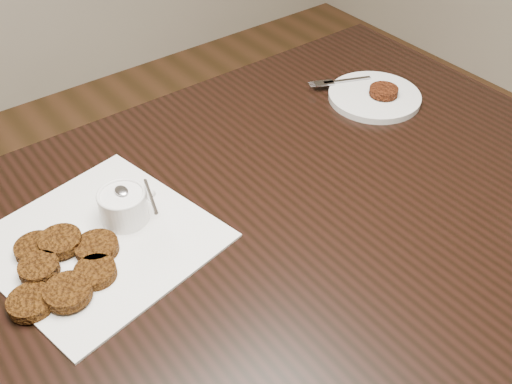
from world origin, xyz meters
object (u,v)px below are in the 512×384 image
sauce_ramekin (121,193)px  table (250,361)px  napkin (100,241)px  plate_with_patty (375,94)px

sauce_ramekin → table: bearing=-45.5°
napkin → sauce_ramekin: 0.09m
table → napkin: (-0.21, 0.13, 0.38)m
napkin → plate_with_patty: size_ratio=1.64×
napkin → plate_with_patty: 0.69m
sauce_ramekin → plate_with_patty: bearing=1.6°
napkin → sauce_ramekin: bearing=19.2°
sauce_ramekin → plate_with_patty: sauce_ramekin is taller
napkin → sauce_ramekin: size_ratio=2.86×
table → napkin: bearing=147.8°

